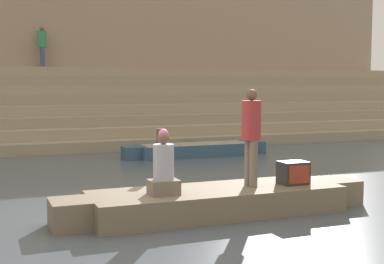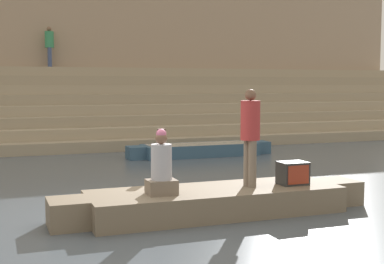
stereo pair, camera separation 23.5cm
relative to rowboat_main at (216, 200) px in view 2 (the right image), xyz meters
The scene contains 10 objects.
ground_plane 1.62m from the rowboat_main, 154.42° to the left, with size 120.00×120.00×0.00m, color #4C5660.
ghat_steps 12.83m from the rowboat_main, 96.48° to the left, with size 36.00×5.65×2.99m.
back_wall 15.74m from the rowboat_main, 95.39° to the left, with size 34.20×1.28×7.16m.
rowboat_main is the anchor object (origin of this frame).
person_standing 1.38m from the rowboat_main, ahead, with size 0.35×0.35×1.74m.
person_rowing 1.23m from the rowboat_main, behind, with size 0.49×0.38×1.10m.
tv_set 1.54m from the rowboat_main, ahead, with size 0.50×0.40×0.42m.
moored_boat_shore 7.66m from the rowboat_main, 70.78° to the left, with size 4.76×1.12×0.39m.
mooring_post 2.02m from the rowboat_main, 101.59° to the left, with size 0.19×0.19×1.38m, color #473828.
person_on_steps 14.91m from the rowboat_main, 95.56° to the left, with size 0.36×0.36×1.65m.
Camera 2 is at (-2.16, -9.24, 2.29)m, focal length 50.00 mm.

